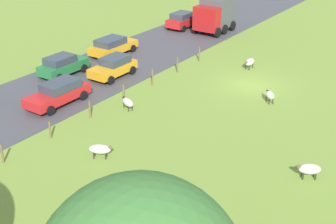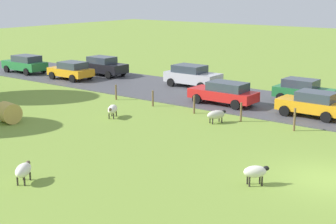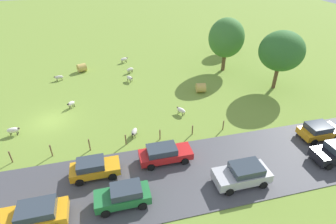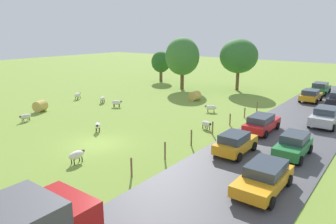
{
  "view_description": "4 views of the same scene",
  "coord_description": "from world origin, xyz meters",
  "px_view_note": "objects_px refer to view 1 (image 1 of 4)",
  "views": [
    {
      "loc": [
        -13.04,
        29.38,
        12.89
      ],
      "look_at": [
        0.82,
        9.5,
        1.34
      ],
      "focal_mm": 49.78,
      "sensor_mm": 36.0,
      "label": 1
    },
    {
      "loc": [
        -19.22,
        -6.51,
        7.48
      ],
      "look_at": [
        3.02,
        10.4,
        0.69
      ],
      "focal_mm": 54.26,
      "sensor_mm": 36.0,
      "label": 2
    },
    {
      "loc": [
        26.21,
        6.28,
        16.07
      ],
      "look_at": [
        2.35,
        12.34,
        0.64
      ],
      "focal_mm": 28.77,
      "sensor_mm": 36.0,
      "label": 3
    },
    {
      "loc": [
        17.97,
        -14.83,
        8.39
      ],
      "look_at": [
        1.48,
        7.12,
        1.3
      ],
      "focal_mm": 33.38,
      "sensor_mm": 36.0,
      "label": 4
    }
  ],
  "objects_px": {
    "sheep_6": "(250,62)",
    "car_1": "(58,93)",
    "sheep_1": "(309,169)",
    "sheep_5": "(128,102)",
    "car_6": "(183,20)",
    "hay_bale_0": "(116,217)",
    "sheep_3": "(100,149)",
    "car_7": "(113,67)",
    "car_4": "(113,46)",
    "truck_0": "(215,14)",
    "car_5": "(63,65)",
    "sheep_2": "(270,95)"
  },
  "relations": [
    {
      "from": "sheep_3",
      "to": "car_4",
      "type": "distance_m",
      "value": 17.18
    },
    {
      "from": "car_4",
      "to": "sheep_6",
      "type": "bearing_deg",
      "value": -161.79
    },
    {
      "from": "sheep_2",
      "to": "sheep_3",
      "type": "distance_m",
      "value": 12.63
    },
    {
      "from": "sheep_6",
      "to": "sheep_1",
      "type": "bearing_deg",
      "value": 126.48
    },
    {
      "from": "car_6",
      "to": "car_1",
      "type": "bearing_deg",
      "value": 100.03
    },
    {
      "from": "sheep_1",
      "to": "car_5",
      "type": "xyz_separation_m",
      "value": [
        20.4,
        -3.04,
        0.35
      ]
    },
    {
      "from": "car_5",
      "to": "sheep_5",
      "type": "bearing_deg",
      "value": 166.66
    },
    {
      "from": "car_6",
      "to": "truck_0",
      "type": "bearing_deg",
      "value": -169.59
    },
    {
      "from": "sheep_5",
      "to": "car_7",
      "type": "xyz_separation_m",
      "value": [
        4.54,
        -3.86,
        0.37
      ]
    },
    {
      "from": "sheep_3",
      "to": "car_4",
      "type": "bearing_deg",
      "value": -51.22
    },
    {
      "from": "car_4",
      "to": "sheep_3",
      "type": "bearing_deg",
      "value": 128.78
    },
    {
      "from": "sheep_2",
      "to": "hay_bale_0",
      "type": "distance_m",
      "value": 15.76
    },
    {
      "from": "car_5",
      "to": "car_7",
      "type": "bearing_deg",
      "value": -149.7
    },
    {
      "from": "truck_0",
      "to": "sheep_1",
      "type": "bearing_deg",
      "value": 129.83
    },
    {
      "from": "sheep_6",
      "to": "car_1",
      "type": "height_order",
      "value": "car_1"
    },
    {
      "from": "car_1",
      "to": "sheep_1",
      "type": "bearing_deg",
      "value": -177.04
    },
    {
      "from": "sheep_2",
      "to": "car_5",
      "type": "xyz_separation_m",
      "value": [
        15.07,
        4.37,
        0.32
      ]
    },
    {
      "from": "sheep_1",
      "to": "sheep_5",
      "type": "height_order",
      "value": "sheep_1"
    },
    {
      "from": "hay_bale_0",
      "to": "sheep_5",
      "type": "bearing_deg",
      "value": -53.05
    },
    {
      "from": "sheep_6",
      "to": "car_7",
      "type": "distance_m",
      "value": 10.81
    },
    {
      "from": "sheep_2",
      "to": "sheep_6",
      "type": "xyz_separation_m",
      "value": [
        4.03,
        -5.24,
        0.01
      ]
    },
    {
      "from": "car_5",
      "to": "car_1",
      "type": "bearing_deg",
      "value": 133.54
    },
    {
      "from": "sheep_3",
      "to": "car_7",
      "type": "xyz_separation_m",
      "value": [
        7.23,
        -9.44,
        0.34
      ]
    },
    {
      "from": "sheep_2",
      "to": "car_7",
      "type": "xyz_separation_m",
      "value": [
        11.68,
        2.39,
        0.31
      ]
    },
    {
      "from": "car_1",
      "to": "sheep_6",
      "type": "bearing_deg",
      "value": -118.48
    },
    {
      "from": "sheep_2",
      "to": "hay_bale_0",
      "type": "height_order",
      "value": "hay_bale_0"
    },
    {
      "from": "car_5",
      "to": "car_6",
      "type": "height_order",
      "value": "car_6"
    },
    {
      "from": "truck_0",
      "to": "car_1",
      "type": "relative_size",
      "value": 0.95
    },
    {
      "from": "car_6",
      "to": "car_7",
      "type": "xyz_separation_m",
      "value": [
        -3.31,
        14.64,
        -0.05
      ]
    },
    {
      "from": "sheep_2",
      "to": "car_1",
      "type": "bearing_deg",
      "value": 36.08
    },
    {
      "from": "car_1",
      "to": "car_5",
      "type": "height_order",
      "value": "car_5"
    },
    {
      "from": "car_7",
      "to": "hay_bale_0",
      "type": "bearing_deg",
      "value": 131.17
    },
    {
      "from": "sheep_1",
      "to": "truck_0",
      "type": "bearing_deg",
      "value": -50.17
    },
    {
      "from": "sheep_6",
      "to": "car_6",
      "type": "bearing_deg",
      "value": -32.62
    },
    {
      "from": "truck_0",
      "to": "car_7",
      "type": "xyz_separation_m",
      "value": [
        0.09,
        15.27,
        -0.96
      ]
    },
    {
      "from": "sheep_5",
      "to": "sheep_6",
      "type": "xyz_separation_m",
      "value": [
        -3.11,
        -11.49,
        0.06
      ]
    },
    {
      "from": "car_4",
      "to": "sheep_5",
      "type": "bearing_deg",
      "value": 135.91
    },
    {
      "from": "sheep_1",
      "to": "car_6",
      "type": "relative_size",
      "value": 0.31
    },
    {
      "from": "sheep_2",
      "to": "car_1",
      "type": "distance_m",
      "value": 14.06
    },
    {
      "from": "hay_bale_0",
      "to": "car_6",
      "type": "bearing_deg",
      "value": -61.83
    },
    {
      "from": "hay_bale_0",
      "to": "car_7",
      "type": "distance_m",
      "value": 17.77
    },
    {
      "from": "sheep_5",
      "to": "car_5",
      "type": "bearing_deg",
      "value": -13.34
    },
    {
      "from": "sheep_1",
      "to": "car_5",
      "type": "distance_m",
      "value": 20.63
    },
    {
      "from": "sheep_6",
      "to": "car_7",
      "type": "bearing_deg",
      "value": 44.9
    },
    {
      "from": "car_1",
      "to": "car_4",
      "type": "bearing_deg",
      "value": -68.65
    },
    {
      "from": "sheep_3",
      "to": "car_7",
      "type": "distance_m",
      "value": 11.9
    },
    {
      "from": "car_6",
      "to": "car_4",
      "type": "bearing_deg",
      "value": 88.86
    },
    {
      "from": "sheep_3",
      "to": "car_1",
      "type": "xyz_separation_m",
      "value": [
        6.91,
        -3.55,
        0.33
      ]
    },
    {
      "from": "hay_bale_0",
      "to": "car_6",
      "type": "xyz_separation_m",
      "value": [
        15.01,
        -28.02,
        0.32
      ]
    },
    {
      "from": "car_1",
      "to": "car_4",
      "type": "xyz_separation_m",
      "value": [
        3.85,
        -9.84,
        -0.0
      ]
    }
  ]
}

